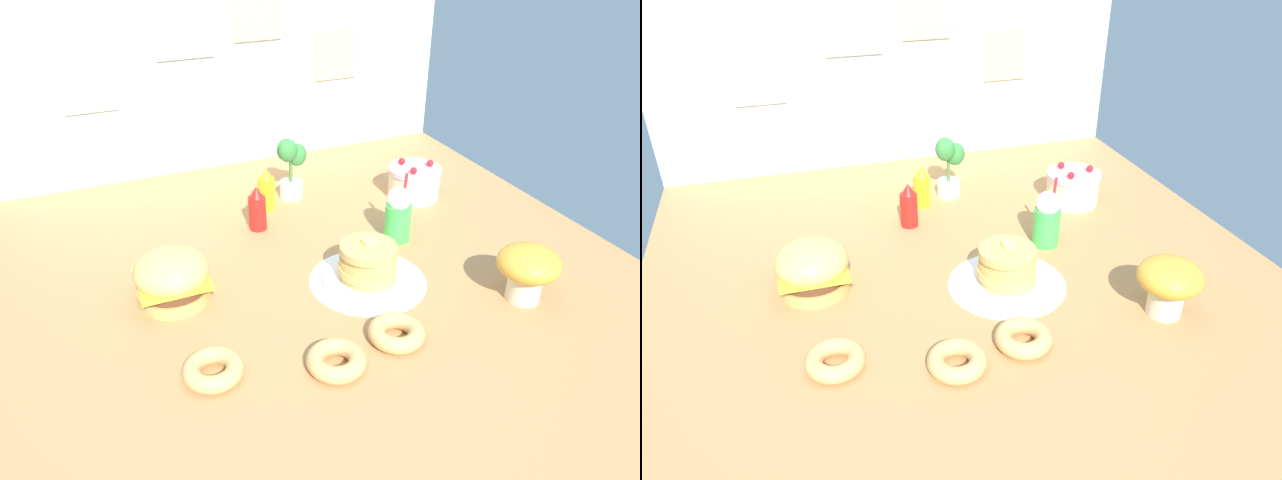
{
  "view_description": "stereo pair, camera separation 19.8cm",
  "coord_description": "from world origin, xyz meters",
  "views": [
    {
      "loc": [
        -0.69,
        -1.51,
        1.12
      ],
      "look_at": [
        0.0,
        0.05,
        0.11
      ],
      "focal_mm": 33.07,
      "sensor_mm": 36.0,
      "label": 1
    },
    {
      "loc": [
        -0.5,
        -1.58,
        1.12
      ],
      "look_at": [
        0.0,
        0.05,
        0.11
      ],
      "focal_mm": 33.07,
      "sensor_mm": 36.0,
      "label": 2
    }
  ],
  "objects": [
    {
      "name": "donut_vanilla",
      "position": [
        0.05,
        -0.38,
        0.03
      ],
      "size": [
        0.17,
        0.17,
        0.05
      ],
      "color": "tan",
      "rests_on": "ground_plane"
    },
    {
      "name": "back_wall",
      "position": [
        -0.0,
        1.08,
        0.45
      ],
      "size": [
        2.12,
        0.04,
        0.89
      ],
      "color": "silver",
      "rests_on": "ground_plane"
    },
    {
      "name": "mustard_bottle",
      "position": [
        -0.01,
        0.55,
        0.08
      ],
      "size": [
        0.07,
        0.07,
        0.18
      ],
      "color": "yellow",
      "rests_on": "ground_plane"
    },
    {
      "name": "cream_soda_cup",
      "position": [
        0.35,
        0.12,
        0.1
      ],
      "size": [
        0.1,
        0.1,
        0.27
      ],
      "color": "green",
      "rests_on": "ground_plane"
    },
    {
      "name": "mushroom_stool",
      "position": [
        0.52,
        -0.37,
        0.12
      ],
      "size": [
        0.2,
        0.2,
        0.19
      ],
      "color": "beige",
      "rests_on": "ground_plane"
    },
    {
      "name": "burger",
      "position": [
        -0.49,
        0.08,
        0.08
      ],
      "size": [
        0.24,
        0.24,
        0.17
      ],
      "color": "#DBA859",
      "rests_on": "ground_plane"
    },
    {
      "name": "pancake_stack",
      "position": [
        0.12,
        -0.09,
        0.06
      ],
      "size": [
        0.3,
        0.3,
        0.16
      ],
      "color": "white",
      "rests_on": "doily_mat"
    },
    {
      "name": "ground_plane",
      "position": [
        0.0,
        0.0,
        -0.01
      ],
      "size": [
        2.12,
        2.16,
        0.02
      ],
      "primitive_type": "cube",
      "color": "#B27F4C"
    },
    {
      "name": "layer_cake",
      "position": [
        0.59,
        0.4,
        0.07
      ],
      "size": [
        0.22,
        0.22,
        0.16
      ],
      "color": "beige",
      "rests_on": "ground_plane"
    },
    {
      "name": "potted_plant",
      "position": [
        0.12,
        0.61,
        0.15
      ],
      "size": [
        0.13,
        0.11,
        0.27
      ],
      "color": "white",
      "rests_on": "ground_plane"
    },
    {
      "name": "donut_pink_glaze",
      "position": [
        -0.47,
        -0.32,
        0.03
      ],
      "size": [
        0.17,
        0.17,
        0.05
      ],
      "color": "tan",
      "rests_on": "ground_plane"
    },
    {
      "name": "donut_chocolate",
      "position": [
        -0.16,
        -0.42,
        0.03
      ],
      "size": [
        0.17,
        0.17,
        0.05
      ],
      "color": "tan",
      "rests_on": "ground_plane"
    },
    {
      "name": "doily_mat",
      "position": [
        0.12,
        -0.09,
        0.0
      ],
      "size": [
        0.39,
        0.39,
        0.0
      ],
      "primitive_type": "cylinder",
      "color": "white",
      "rests_on": "ground_plane"
    },
    {
      "name": "ketchup_bottle",
      "position": [
        -0.1,
        0.41,
        0.08
      ],
      "size": [
        0.07,
        0.07,
        0.18
      ],
      "color": "red",
      "rests_on": "ground_plane"
    }
  ]
}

